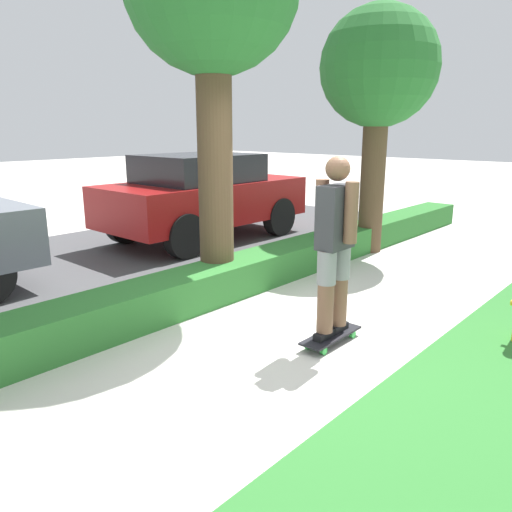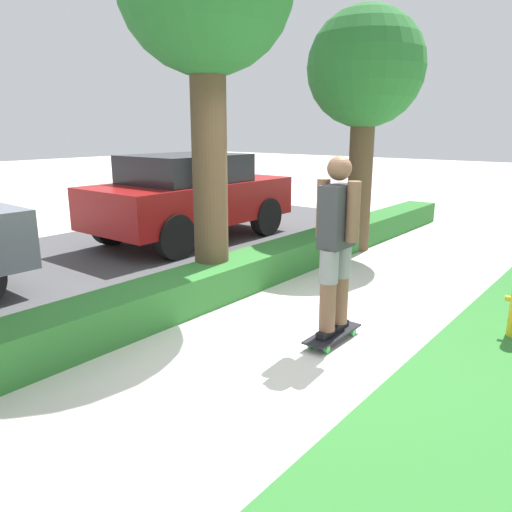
% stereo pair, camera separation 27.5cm
% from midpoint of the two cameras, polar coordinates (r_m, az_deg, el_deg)
% --- Properties ---
extents(ground_plane, '(60.00, 60.00, 0.00)m').
position_cam_midpoint_polar(ground_plane, '(5.00, 2.97, -10.19)').
color(ground_plane, beige).
extents(street_asphalt, '(15.00, 5.00, 0.01)m').
position_cam_midpoint_polar(street_asphalt, '(8.04, -22.12, -1.60)').
color(street_asphalt, '#474749').
rests_on(street_asphalt, ground_plane).
extents(hedge_row, '(15.00, 0.60, 0.43)m').
position_cam_midpoint_polar(hedge_row, '(5.92, -9.70, -4.13)').
color(hedge_row, '#2D702D').
rests_on(hedge_row, ground_plane).
extents(skateboard, '(0.77, 0.24, 0.10)m').
position_cam_midpoint_polar(skateboard, '(5.08, 7.21, -8.89)').
color(skateboard, black).
rests_on(skateboard, ground_plane).
extents(skater_person, '(0.51, 0.45, 1.74)m').
position_cam_midpoint_polar(skater_person, '(4.79, 7.56, 1.58)').
color(skater_person, black).
rests_on(skater_person, skateboard).
extents(tree_far, '(1.90, 1.90, 3.98)m').
position_cam_midpoint_polar(tree_far, '(8.75, 11.47, 19.73)').
color(tree_far, brown).
rests_on(tree_far, ground_plane).
extents(parked_car_middle, '(3.94, 1.92, 1.61)m').
position_cam_midpoint_polar(parked_car_middle, '(9.49, -8.39, 6.87)').
color(parked_car_middle, maroon).
rests_on(parked_car_middle, ground_plane).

